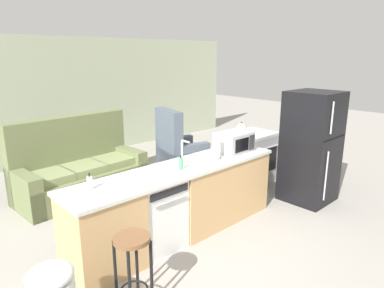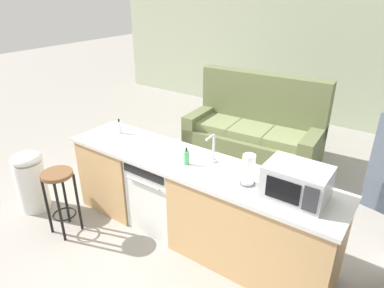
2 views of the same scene
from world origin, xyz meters
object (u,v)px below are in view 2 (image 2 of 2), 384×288
at_px(microwave, 296,182).
at_px(trash_bin, 31,181).
at_px(dish_soap_bottle, 119,127).
at_px(bar_stool, 60,190).
at_px(soap_bottle, 186,158).
at_px(paper_towel_roll, 248,170).
at_px(dishwasher, 163,191).
at_px(couch, 255,132).

distance_m(microwave, trash_bin, 3.03).
distance_m(dish_soap_bottle, bar_stool, 0.95).
height_order(soap_bottle, dish_soap_bottle, same).
height_order(soap_bottle, trash_bin, soap_bottle).
bearing_deg(trash_bin, dish_soap_bottle, 46.46).
height_order(microwave, bar_stool, microwave).
distance_m(paper_towel_roll, bar_stool, 1.99).
bearing_deg(trash_bin, microwave, 13.27).
relative_size(paper_towel_roll, trash_bin, 0.38).
xyz_separation_m(dishwasher, dish_soap_bottle, (-0.72, 0.10, 0.55)).
height_order(paper_towel_roll, soap_bottle, paper_towel_roll).
relative_size(dishwasher, paper_towel_roll, 2.98).
height_order(microwave, couch, couch).
xyz_separation_m(dishwasher, couch, (0.07, 2.14, -0.03)).
bearing_deg(soap_bottle, trash_bin, -161.33).
relative_size(dish_soap_bottle, couch, 0.09).
bearing_deg(dish_soap_bottle, trash_bin, -133.54).
bearing_deg(soap_bottle, couch, 97.66).
height_order(paper_towel_roll, couch, couch).
bearing_deg(dishwasher, dish_soap_bottle, 172.02).
xyz_separation_m(soap_bottle, couch, (-0.30, 2.20, -0.58)).
xyz_separation_m(microwave, dish_soap_bottle, (-2.14, 0.10, -0.07)).
bearing_deg(couch, dish_soap_bottle, -111.18).
relative_size(soap_bottle, couch, 0.09).
bearing_deg(paper_towel_roll, soap_bottle, -178.29).
xyz_separation_m(dish_soap_bottle, trash_bin, (-0.74, -0.78, -0.59)).
distance_m(bar_stool, trash_bin, 0.70).
relative_size(dishwasher, soap_bottle, 4.77).
xyz_separation_m(microwave, trash_bin, (-2.88, -0.68, -0.66)).
bearing_deg(soap_bottle, dish_soap_bottle, 171.42).
height_order(microwave, trash_bin, microwave).
bearing_deg(microwave, dishwasher, 179.95).
relative_size(paper_towel_roll, couch, 0.14).
bearing_deg(soap_bottle, dishwasher, 170.25).
relative_size(microwave, paper_towel_roll, 1.77).
relative_size(dishwasher, dish_soap_bottle, 4.77).
bearing_deg(paper_towel_roll, bar_stool, -158.88).
distance_m(paper_towel_roll, couch, 2.46).
bearing_deg(bar_stool, couch, 73.41).
xyz_separation_m(dishwasher, microwave, (1.42, -0.00, 0.62)).
distance_m(soap_bottle, trash_bin, 2.02).
height_order(soap_bottle, bar_stool, soap_bottle).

